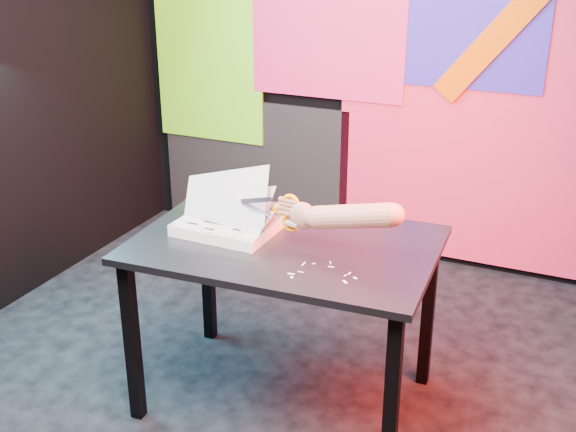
% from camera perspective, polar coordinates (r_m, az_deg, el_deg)
% --- Properties ---
extents(room, '(3.01, 3.01, 2.71)m').
position_cam_1_polar(room, '(2.89, -2.89, 10.67)').
color(room, '#26262B').
rests_on(room, ground).
extents(backdrop, '(2.88, 0.05, 2.08)m').
position_cam_1_polar(backdrop, '(4.28, 6.98, 8.99)').
color(backdrop, '#DE2446').
rests_on(backdrop, ground).
extents(work_table, '(1.23, 0.86, 0.75)m').
position_cam_1_polar(work_table, '(2.91, -0.20, -3.65)').
color(work_table, black).
rests_on(work_table, ground).
extents(printout_stack, '(0.43, 0.29, 0.29)m').
position_cam_1_polar(printout_stack, '(2.96, -4.87, -0.72)').
color(printout_stack, beige).
rests_on(printout_stack, work_table).
extents(scissors, '(0.27, 0.05, 0.16)m').
position_cam_1_polar(scissors, '(2.78, -0.11, 0.32)').
color(scissors, silver).
rests_on(scissors, printout_stack).
extents(hand_forearm, '(0.50, 0.14, 0.18)m').
position_cam_1_polar(hand_forearm, '(2.65, 4.44, -0.01)').
color(hand_forearm, brown).
rests_on(hand_forearm, work_table).
extents(paper_clippings, '(0.24, 0.19, 0.00)m').
position_cam_1_polar(paper_clippings, '(2.62, 2.82, -4.49)').
color(paper_clippings, silver).
rests_on(paper_clippings, work_table).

